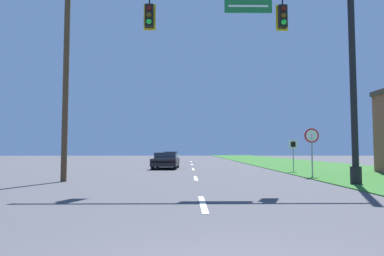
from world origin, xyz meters
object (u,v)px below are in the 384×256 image
at_px(far_car, 171,157).
at_px(utility_pole_near, 66,58).
at_px(stop_sign, 312,141).
at_px(signal_mast, 297,56).
at_px(car_ahead, 166,161).
at_px(route_sign_post, 293,148).

distance_m(far_car, utility_pole_near, 26.61).
bearing_deg(stop_sign, signal_mast, -116.19).
xyz_separation_m(far_car, stop_sign, (8.60, -23.34, 1.26)).
bearing_deg(car_ahead, utility_pole_near, -110.11).
bearing_deg(stop_sign, car_ahead, 135.62).
xyz_separation_m(signal_mast, stop_sign, (2.04, 4.15, -3.41)).
bearing_deg(far_car, utility_pole_near, -97.64).
relative_size(stop_sign, route_sign_post, 1.23).
relative_size(route_sign_post, utility_pole_near, 0.19).
xyz_separation_m(car_ahead, route_sign_post, (8.44, -4.04, 0.92)).
distance_m(stop_sign, utility_pole_near, 12.89).
relative_size(signal_mast, utility_pole_near, 0.91).
bearing_deg(car_ahead, far_car, 91.49).
distance_m(far_car, stop_sign, 24.91).
height_order(car_ahead, far_car, same).
xyz_separation_m(signal_mast, route_sign_post, (2.28, 8.13, -3.74)).
bearing_deg(stop_sign, utility_pole_near, -168.03).
xyz_separation_m(stop_sign, utility_pole_near, (-12.08, -2.56, 3.72)).
distance_m(signal_mast, car_ahead, 14.42).
relative_size(far_car, utility_pole_near, 0.39).
height_order(signal_mast, car_ahead, signal_mast).
height_order(far_car, route_sign_post, route_sign_post).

